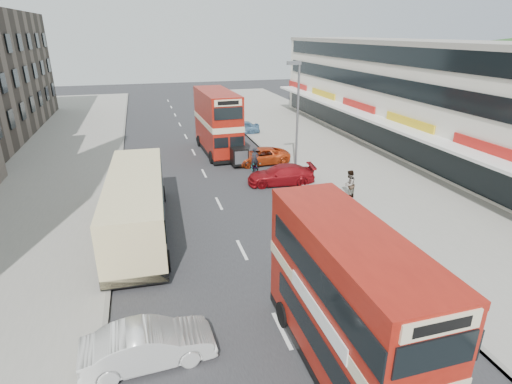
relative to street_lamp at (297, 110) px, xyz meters
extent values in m
plane|color=#28282B|center=(-6.52, -18.00, -4.78)|extent=(160.00, 160.00, 0.00)
cube|color=#28282B|center=(-6.52, 2.00, -4.78)|extent=(12.00, 90.00, 0.01)
cube|color=gray|center=(5.48, 2.00, -4.71)|extent=(12.00, 90.00, 0.15)
cube|color=gray|center=(-18.52, 2.00, -4.71)|extent=(12.00, 90.00, 0.15)
cube|color=gray|center=(-12.62, 2.00, -4.71)|extent=(0.20, 90.00, 0.16)
cube|color=gray|center=(-0.42, 2.00, -4.71)|extent=(0.20, 90.00, 0.16)
cube|color=silver|center=(13.48, 4.00, -0.28)|extent=(8.00, 46.00, 9.00)
cube|color=black|center=(9.43, 4.00, -3.18)|extent=(0.10, 44.00, 2.40)
cube|color=gray|center=(13.48, 4.00, 4.32)|extent=(8.20, 46.20, 0.40)
cube|color=white|center=(8.58, 4.00, -1.78)|extent=(1.80, 44.00, 0.20)
cylinder|color=slate|center=(0.08, 0.00, -0.78)|extent=(0.16, 0.16, 8.00)
cube|color=slate|center=(-0.32, 0.00, 3.22)|extent=(1.00, 0.20, 0.25)
cube|color=black|center=(-5.25, -18.00, -4.46)|extent=(2.37, 7.35, 0.32)
cube|color=maroon|center=(-5.25, -18.00, -3.36)|extent=(2.35, 7.35, 2.02)
cube|color=beige|center=(-5.25, -18.00, -2.22)|extent=(2.39, 7.40, 0.41)
cube|color=maroon|center=(-5.25, -18.00, -1.12)|extent=(2.35, 7.35, 1.93)
cube|color=maroon|center=(-5.25, -18.00, -0.08)|extent=(2.37, 7.37, 0.23)
cube|color=black|center=(-4.40, 7.39, -4.43)|extent=(2.85, 8.21, 0.36)
cube|color=maroon|center=(-4.40, 7.39, -3.21)|extent=(2.83, 8.21, 2.23)
cube|color=beige|center=(-4.40, 7.39, -1.94)|extent=(2.87, 8.25, 0.46)
cube|color=maroon|center=(-4.40, 7.39, -0.73)|extent=(2.83, 8.21, 2.13)
cube|color=maroon|center=(-4.40, 7.39, 0.42)|extent=(2.85, 8.23, 0.25)
cube|color=black|center=(-3.59, 2.75, -3.87)|extent=(1.26, 1.26, 1.32)
cube|color=black|center=(-11.32, -6.70, -4.35)|extent=(3.19, 10.99, 0.44)
cube|color=beige|center=(-11.32, -6.70, -3.10)|extent=(3.17, 10.99, 2.83)
imported|color=silver|center=(-11.11, -16.24, -4.10)|extent=(4.26, 1.71, 1.38)
imported|color=maroon|center=(-1.67, -1.71, -4.11)|extent=(4.87, 2.45, 1.36)
imported|color=#C43D13|center=(-1.73, 3.15, -4.14)|extent=(4.66, 2.19, 1.29)
imported|color=teal|center=(-0.99, 13.47, -4.09)|extent=(4.21, 1.96, 1.40)
imported|color=gray|center=(1.45, -5.72, -3.70)|extent=(0.84, 0.78, 1.88)
imported|color=gray|center=(-2.83, 0.92, -4.31)|extent=(0.69, 1.83, 0.95)
imported|color=black|center=(-2.83, 0.92, -3.63)|extent=(0.60, 0.41, 1.62)
camera|label=1|loc=(-10.57, -27.00, 5.19)|focal=28.48mm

